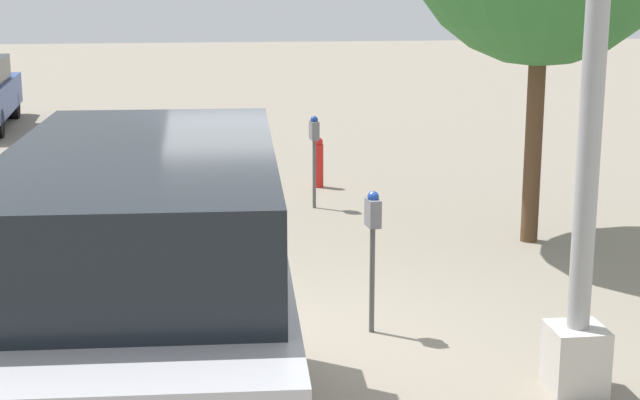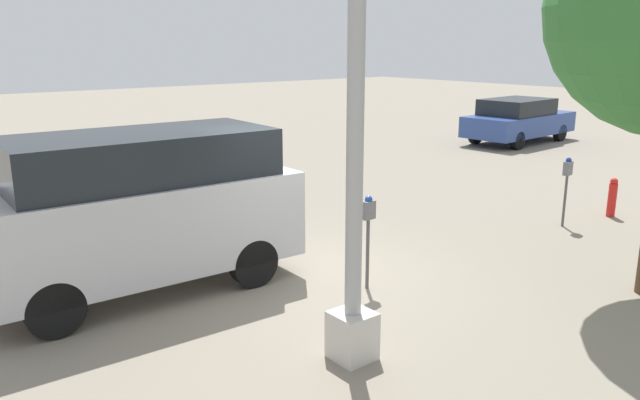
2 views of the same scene
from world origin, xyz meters
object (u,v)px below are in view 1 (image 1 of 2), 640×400
(parking_meter_far, at_px, (314,140))
(lamp_post, at_px, (593,78))
(fire_hydrant, at_px, (318,162))
(parking_meter_near, at_px, (373,229))
(parked_van, at_px, (147,307))

(parking_meter_far, bearing_deg, lamp_post, 4.69)
(parking_meter_far, relative_size, lamp_post, 0.19)
(parking_meter_far, bearing_deg, fire_hydrant, 163.75)
(parking_meter_near, bearing_deg, parking_meter_far, 172.46)
(lamp_post, xyz_separation_m, parked_van, (1.01, -3.35, -1.33))
(fire_hydrant, bearing_deg, parking_meter_near, -2.40)
(parked_van, bearing_deg, parking_meter_near, 144.78)
(parking_meter_far, bearing_deg, parked_van, -21.68)
(parking_meter_far, xyz_separation_m, parked_van, (7.59, -1.98, 0.22))
(parking_meter_near, xyz_separation_m, fire_hydrant, (-6.45, 0.27, -0.61))
(parked_van, xyz_separation_m, fire_hydrant, (-8.98, 2.21, -0.81))
(lamp_post, distance_m, parked_van, 3.74)
(parking_meter_near, relative_size, lamp_post, 0.20)
(parking_meter_far, relative_size, parked_van, 0.30)
(parking_meter_near, height_order, lamp_post, lamp_post)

